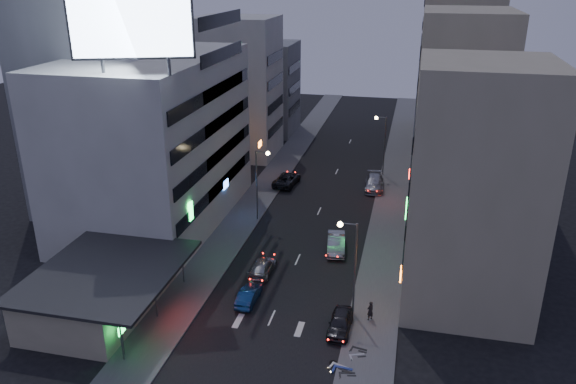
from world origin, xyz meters
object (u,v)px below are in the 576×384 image
(parked_car_right_near, at_px, (340,323))
(scooter_black_b, at_px, (368,344))
(parked_car_left, at_px, (287,179))
(person, at_px, (370,311))
(scooter_silver_a, at_px, (350,361))
(scooter_blue, at_px, (354,362))
(road_car_blue, at_px, (249,295))
(parked_car_right_far, at_px, (374,183))
(road_car_silver, at_px, (262,267))
(scooter_black_a, at_px, (356,366))
(parked_car_right_mid, at_px, (336,243))
(scooter_silver_b, at_px, (365,347))

(parked_car_right_near, bearing_deg, scooter_black_b, -40.33)
(parked_car_left, distance_m, person, 31.08)
(parked_car_left, height_order, scooter_silver_a, parked_car_left)
(scooter_blue, bearing_deg, road_car_blue, 61.58)
(road_car_blue, bearing_deg, parked_car_right_far, -105.00)
(road_car_silver, relative_size, scooter_blue, 2.22)
(scooter_blue, bearing_deg, scooter_black_a, -144.35)
(parked_car_right_mid, xyz_separation_m, scooter_black_b, (4.62, -15.19, -0.15))
(scooter_blue, xyz_separation_m, scooter_black_b, (0.78, 2.36, -0.09))
(parked_car_right_near, xyz_separation_m, road_car_silver, (-8.22, 7.09, -0.05))
(road_car_blue, xyz_separation_m, road_car_silver, (-0.16, 4.82, 0.02))
(parked_car_left, bearing_deg, scooter_blue, 115.81)
(road_car_silver, relative_size, scooter_silver_a, 2.39)
(scooter_silver_a, bearing_deg, parked_car_right_near, 34.28)
(road_car_silver, height_order, scooter_silver_a, road_car_silver)
(road_car_silver, bearing_deg, parked_car_right_far, -108.33)
(parked_car_right_near, bearing_deg, scooter_blue, -69.49)
(person, distance_m, scooter_silver_a, 6.26)
(road_car_silver, bearing_deg, scooter_silver_a, 130.33)
(parked_car_right_mid, xyz_separation_m, parked_car_right_far, (2.26, 17.84, 0.02))
(parked_car_right_mid, distance_m, scooter_black_a, 18.30)
(parked_car_right_mid, xyz_separation_m, road_car_silver, (-5.95, -6.03, -0.14))
(parked_car_right_far, distance_m, road_car_blue, 29.80)
(scooter_silver_a, xyz_separation_m, scooter_silver_b, (0.85, 1.88, -0.06))
(person, bearing_deg, scooter_blue, 40.67)
(parked_car_right_mid, xyz_separation_m, scooter_silver_b, (4.40, -15.62, -0.16))
(parked_car_left, distance_m, road_car_silver, 23.01)
(parked_car_right_near, xyz_separation_m, scooter_silver_a, (1.29, -4.37, -0.01))
(scooter_silver_a, height_order, scooter_black_b, scooter_silver_a)
(parked_car_left, xyz_separation_m, scooter_black_a, (12.94, -34.63, -0.12))
(scooter_black_a, distance_m, scooter_blue, 0.36)
(parked_car_right_mid, height_order, person, person)
(scooter_silver_b, bearing_deg, scooter_silver_a, 135.24)
(parked_car_left, relative_size, scooter_silver_b, 3.24)
(road_car_silver, height_order, scooter_black_b, road_car_silver)
(parked_car_right_mid, relative_size, scooter_blue, 2.37)
(scooter_blue, distance_m, scooter_silver_b, 2.02)
(person, distance_m, scooter_blue, 6.28)
(scooter_silver_a, xyz_separation_m, scooter_blue, (0.29, -0.06, 0.04))
(parked_car_right_mid, height_order, scooter_silver_a, parked_car_right_mid)
(parked_car_right_near, xyz_separation_m, scooter_blue, (1.58, -4.43, 0.03))
(parked_car_right_mid, bearing_deg, scooter_blue, -85.65)
(road_car_blue, height_order, scooter_black_a, road_car_blue)
(road_car_silver, relative_size, scooter_silver_b, 2.69)
(parked_car_right_mid, xyz_separation_m, person, (4.39, -11.30, 0.14))
(scooter_black_a, xyz_separation_m, scooter_black_b, (0.61, 2.66, 0.01))
(parked_car_right_near, bearing_deg, parked_car_right_mid, 100.71)
(parked_car_right_near, distance_m, scooter_silver_b, 3.29)
(parked_car_left, xyz_separation_m, scooter_black_b, (13.55, -31.97, -0.11))
(road_car_blue, bearing_deg, person, 178.17)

